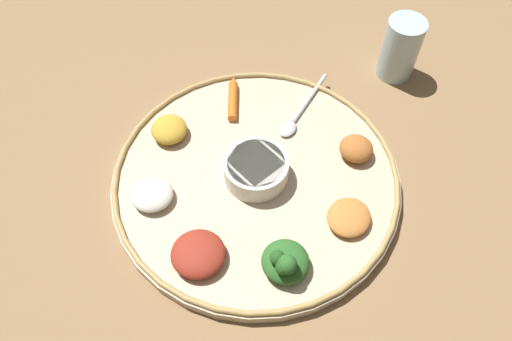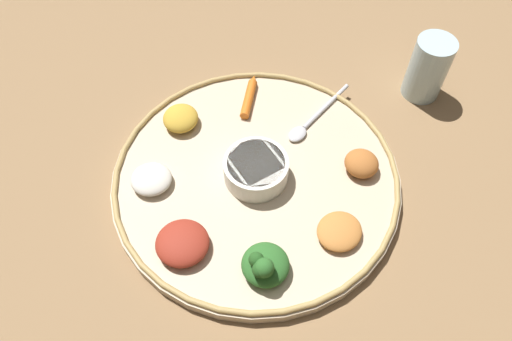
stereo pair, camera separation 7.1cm
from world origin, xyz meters
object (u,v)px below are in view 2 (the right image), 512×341
(spoon, at_px, (310,121))
(greens_pile, at_px, (265,265))
(carrot_near_spoon, at_px, (249,96))
(drinking_glass, at_px, (427,72))
(center_bowl, at_px, (256,169))

(spoon, relative_size, greens_pile, 1.63)
(spoon, relative_size, carrot_near_spoon, 1.40)
(drinking_glass, bearing_deg, carrot_near_spoon, 177.17)
(spoon, distance_m, drinking_glass, 0.21)
(center_bowl, distance_m, carrot_near_spoon, 0.15)
(greens_pile, bearing_deg, center_bowl, 84.67)
(spoon, bearing_deg, carrot_near_spoon, 142.67)
(spoon, height_order, drinking_glass, drinking_glass)
(center_bowl, relative_size, drinking_glass, 0.87)
(center_bowl, xyz_separation_m, drinking_glass, (0.30, 0.14, 0.01))
(center_bowl, xyz_separation_m, greens_pile, (-0.01, -0.15, 0.00))
(carrot_near_spoon, bearing_deg, center_bowl, -95.40)
(spoon, bearing_deg, drinking_glass, 14.24)
(greens_pile, xyz_separation_m, carrot_near_spoon, (0.03, 0.30, -0.01))
(carrot_near_spoon, height_order, drinking_glass, drinking_glass)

